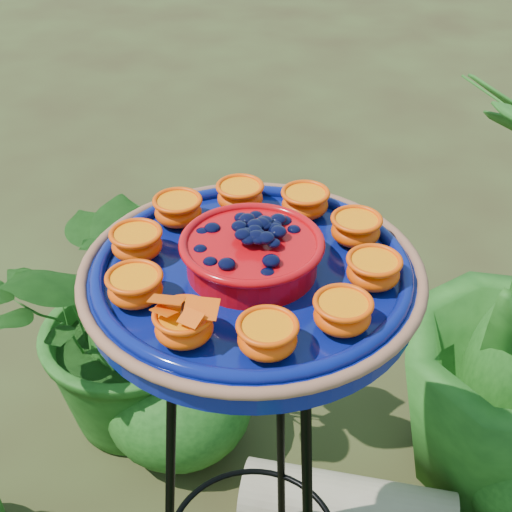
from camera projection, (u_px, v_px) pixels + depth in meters
name	position (u px, v px, depth m)	size (l,w,h in m)	color
tripod_stand	(253.00, 459.00, 1.32)	(0.37, 0.39, 0.99)	black
feeder_dish	(252.00, 270.00, 1.07)	(0.52, 0.52, 0.12)	#081261
driftwood_log	(346.00, 510.00, 1.82)	(0.18, 0.18, 0.54)	tan
shrub_back_left	(135.00, 307.00, 1.98)	(0.74, 0.64, 0.82)	#174412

